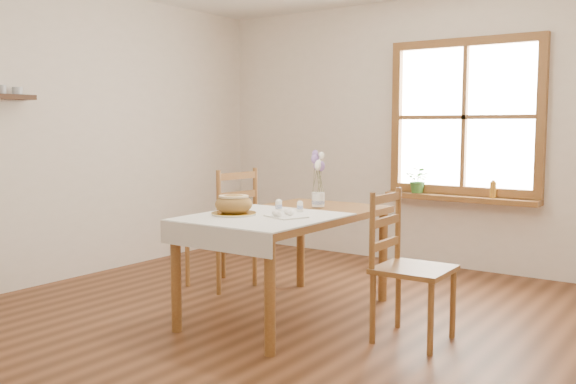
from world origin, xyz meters
name	(u,v)px	position (x,y,z in m)	size (l,w,h in m)	color
ground	(263,325)	(0.00, 0.00, 0.00)	(5.00, 5.00, 0.00)	brown
room_walls	(262,75)	(0.00, 0.00, 1.71)	(4.60, 5.10, 2.65)	silver
window	(465,117)	(0.50, 2.47, 1.45)	(1.46, 0.08, 1.46)	brown
window_sill	(460,198)	(0.50, 2.40, 0.69)	(1.46, 0.20, 0.05)	brown
dining_table	(288,224)	(0.00, 0.30, 0.66)	(0.90, 1.60, 0.75)	brown
table_linen	(262,217)	(0.00, 0.00, 0.76)	(0.91, 0.99, 0.01)	silver
chair_left	(221,227)	(-0.96, 0.66, 0.51)	(0.47, 0.50, 1.02)	brown
chair_right	(414,267)	(0.98, 0.30, 0.48)	(0.45, 0.47, 0.96)	brown
bread_plate	(234,214)	(-0.20, -0.06, 0.77)	(0.30, 0.30, 0.02)	white
bread_loaf	(234,202)	(-0.20, -0.06, 0.85)	(0.26, 0.26, 0.14)	olive
egg_napkin	(286,216)	(0.16, 0.06, 0.77)	(0.25, 0.21, 0.01)	silver
eggs	(286,212)	(0.16, 0.06, 0.79)	(0.19, 0.17, 0.04)	white
salt_shaker	(279,205)	(-0.04, 0.25, 0.81)	(0.05, 0.05, 0.09)	white
pepper_shaker	(300,206)	(0.09, 0.32, 0.80)	(0.04, 0.04, 0.08)	white
flower_vase	(318,201)	(0.02, 0.67, 0.80)	(0.10, 0.10, 0.11)	white
lavender_bouquet	(318,172)	(0.02, 0.67, 1.02)	(0.17, 0.17, 0.32)	#7C5CA3
potted_plant	(419,183)	(0.08, 2.40, 0.81)	(0.23, 0.25, 0.20)	#3C7A30
amber_bottle	(493,189)	(0.81, 2.40, 0.80)	(0.06, 0.06, 0.16)	#A9711F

